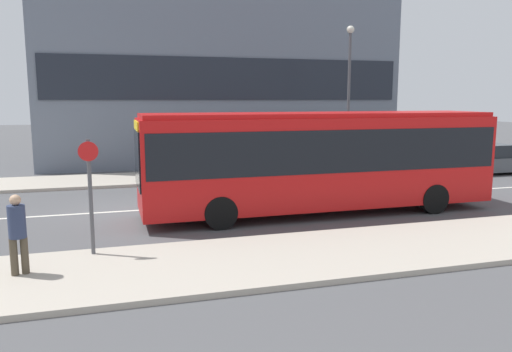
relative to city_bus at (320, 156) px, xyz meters
name	(u,v)px	position (x,y,z in m)	size (l,w,h in m)	color
ground_plane	(125,211)	(-6.05, 2.00, -1.86)	(120.00, 120.00, 0.00)	#4F4F51
sidewalk_near	(134,272)	(-6.05, -4.25, -1.80)	(44.00, 3.50, 0.13)	#B2A899
sidewalk_far	(120,180)	(-6.05, 8.25, -1.80)	(44.00, 3.50, 0.13)	#B2A899
lane_centerline	(125,211)	(-6.05, 2.00, -1.86)	(41.80, 0.16, 0.01)	silver
apartment_block_left_tower	(219,14)	(-0.02, 14.78, 6.68)	(20.00, 6.64, 17.10)	slate
city_bus	(320,156)	(0.00, 0.00, 0.00)	(11.40, 2.56, 3.24)	red
parked_car_0	(401,165)	(6.44, 5.36, -1.20)	(4.32, 1.84, 1.41)	silver
parked_car_1	(487,160)	(11.42, 5.55, -1.19)	(4.37, 1.73, 1.44)	#4C5156
pedestrian_near_stop	(17,230)	(-8.30, -3.92, -0.80)	(0.34, 0.34, 1.66)	#4C4233
bus_stop_sign	(90,188)	(-6.91, -2.93, -0.18)	(0.44, 0.12, 2.65)	#4C4C51
street_lamp	(349,84)	(4.74, 7.42, 2.50)	(0.36, 0.36, 6.95)	#4C4C51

